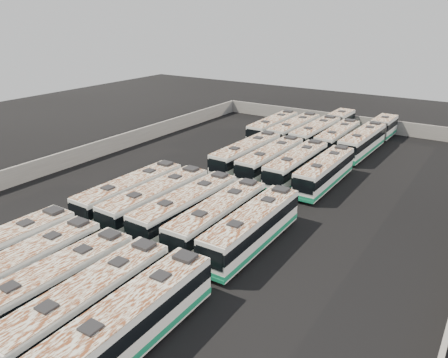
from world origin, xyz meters
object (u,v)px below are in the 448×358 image
at_px(bus_midback_left, 247,155).
at_px(bus_midfront_far_left, 131,193).
at_px(bus_midback_right, 297,165).
at_px(bus_front_far_right, 131,322).
at_px(bus_midfront_far_right, 252,228).
at_px(bus_back_far_left, 273,128).
at_px(bus_midback_far_right, 325,172).
at_px(bus_back_far_right, 370,136).
at_px(bus_midback_center, 271,160).
at_px(bus_front_right, 88,304).
at_px(bus_back_left, 294,131).
at_px(bus_midfront_right, 218,218).
at_px(bus_front_left, 23,270).
at_px(bus_midfront_left, 157,201).
at_px(bus_back_right, 337,138).
at_px(bus_back_center, 324,130).
at_px(bus_midfront_center, 186,208).
at_px(bus_front_center, 52,286).

bearing_deg(bus_midback_left, bus_midfront_far_left, -100.07).
bearing_deg(bus_midback_right, bus_front_far_right, -83.52).
bearing_deg(bus_midfront_far_right, bus_midback_right, 101.38).
bearing_deg(bus_back_far_left, bus_midback_far_right, -46.64).
bearing_deg(bus_front_far_right, bus_midfront_far_left, 133.53).
height_order(bus_midback_left, bus_back_far_right, bus_midback_left).
bearing_deg(bus_back_far_right, bus_midback_center, -110.43).
bearing_deg(bus_midfront_far_left, bus_midback_center, 68.54).
height_order(bus_front_right, bus_back_left, bus_back_left).
xyz_separation_m(bus_midfront_right, bus_back_far_right, (3.48, 33.49, -0.01)).
distance_m(bus_front_left, bus_back_far_left, 44.49).
relative_size(bus_midback_left, bus_midback_center, 1.02).
bearing_deg(bus_back_far_right, bus_back_left, -161.28).
bearing_deg(bus_back_left, bus_front_right, -80.30).
height_order(bus_midfront_far_left, bus_midback_center, bus_midfront_far_left).
bearing_deg(bus_midback_far_right, bus_midback_left, 178.73).
distance_m(bus_midfront_far_left, bus_midback_right, 19.39).
bearing_deg(bus_midfront_left, bus_back_far_left, 97.50).
bearing_deg(bus_front_far_right, bus_midfront_left, 125.55).
bearing_deg(bus_back_right, bus_back_left, 178.46).
bearing_deg(bus_back_center, bus_front_far_right, -80.84).
distance_m(bus_front_left, bus_midfront_far_left, 14.24).
height_order(bus_midfront_left, bus_midfront_center, bus_midfront_left).
bearing_deg(bus_back_left, bus_midfront_far_left, -95.22).
relative_size(bus_front_right, bus_back_right, 1.03).
distance_m(bus_midback_right, bus_back_center, 17.53).
relative_size(bus_front_left, bus_midfront_far_left, 0.97).
xyz_separation_m(bus_midback_left, bus_midback_far_right, (10.24, -0.23, -0.08)).
bearing_deg(bus_back_center, bus_midfront_right, -83.17).
distance_m(bus_front_right, bus_midfront_left, 15.55).
bearing_deg(bus_back_far_right, bus_midback_right, -100.18).
bearing_deg(bus_midback_left, bus_back_far_left, 105.08).
height_order(bus_midfront_left, bus_midfront_right, bus_midfront_left).
bearing_deg(bus_front_center, bus_back_left, 95.55).
height_order(bus_midback_right, bus_back_left, bus_back_left).
bearing_deg(bus_midfront_far_left, bus_back_left, 84.36).
xyz_separation_m(bus_front_center, bus_back_left, (-3.29, 44.47, 0.07)).
height_order(bus_midfront_far_left, bus_back_left, bus_back_left).
relative_size(bus_midback_far_right, bus_back_left, 0.96).
xyz_separation_m(bus_front_far_right, bus_midback_left, (-10.19, 30.39, 0.01)).
xyz_separation_m(bus_midfront_center, bus_back_left, (-3.31, 30.30, 0.00)).
distance_m(bus_front_center, bus_midfront_left, 14.40).
distance_m(bus_front_center, bus_front_far_right, 6.84).
distance_m(bus_front_far_right, bus_midfront_far_left, 19.25).
relative_size(bus_front_right, bus_midback_center, 1.00).
bearing_deg(bus_midback_left, bus_back_right, 65.09).
height_order(bus_back_far_left, bus_back_right, bus_back_far_left).
height_order(bus_front_center, bus_midback_center, bus_midback_center).
height_order(bus_front_right, bus_back_center, bus_back_center).
height_order(bus_midfront_right, bus_midback_left, bus_midback_left).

